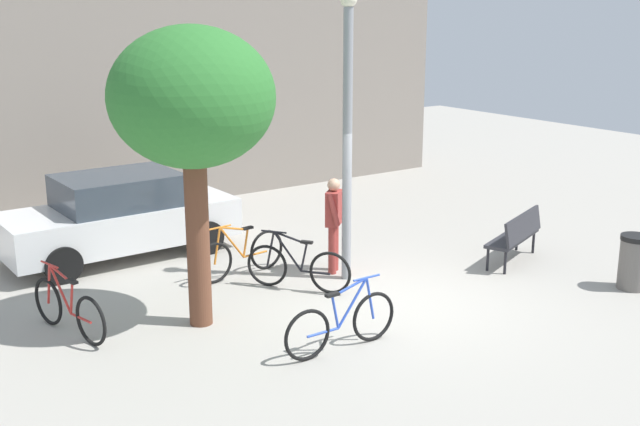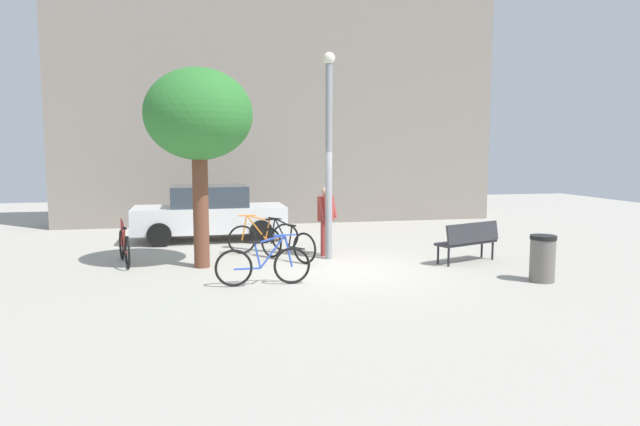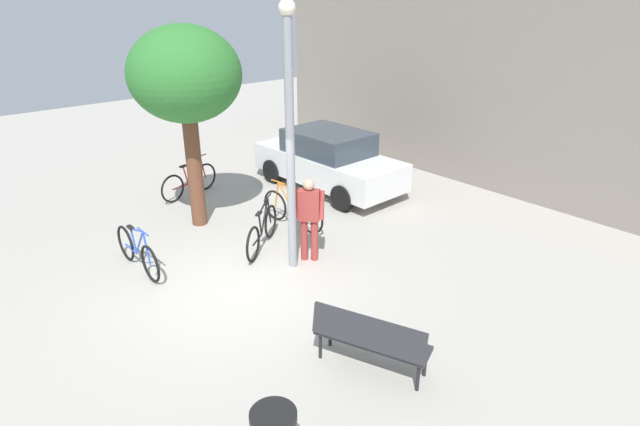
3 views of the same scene
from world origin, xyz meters
TOP-DOWN VIEW (x-y plane):
  - ground_plane at (0.00, 0.00)m, footprint 36.00×36.00m
  - building_facade at (0.00, 8.71)m, footprint 15.22×2.00m
  - lamppost at (0.11, 1.31)m, footprint 0.28×0.28m
  - person_by_lamppost at (0.13, 1.70)m, footprint 0.59×0.57m
  - park_bench at (3.14, 0.24)m, footprint 1.66×1.02m
  - plaza_tree at (-2.81, 0.94)m, footprint 2.29×2.29m
  - bicycle_blue at (-1.66, -0.98)m, footprint 1.81×0.08m
  - bicycle_red at (-4.51, 1.64)m, footprint 0.48×1.77m
  - bicycle_orange at (-1.31, 2.43)m, footprint 1.80×0.28m
  - bicycle_black at (-0.87, 1.31)m, footprint 1.10×1.50m
  - parked_car_white at (-2.59, 4.66)m, footprint 4.24×1.89m
  - trash_bin at (3.67, -1.78)m, footprint 0.50×0.50m

SIDE VIEW (x-z plane):
  - ground_plane at x=0.00m, z-range 0.00..0.00m
  - bicycle_blue at x=-1.66m, z-range -0.10..0.87m
  - bicycle_red at x=-4.51m, z-range -0.10..0.87m
  - bicycle_orange at x=-1.31m, z-range -0.10..0.87m
  - bicycle_black at x=-0.87m, z-range -0.10..0.87m
  - trash_bin at x=3.67m, z-range 0.00..0.91m
  - park_bench at x=3.14m, z-range 0.08..1.01m
  - parked_car_white at x=-2.59m, z-range 0.00..1.55m
  - person_by_lamppost at x=0.13m, z-range 0.13..1.80m
  - lamppost at x=0.11m, z-range 0.26..5.01m
  - plaza_tree at x=-2.81m, z-range 1.11..5.39m
  - building_facade at x=0.00m, z-range 0.00..8.57m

